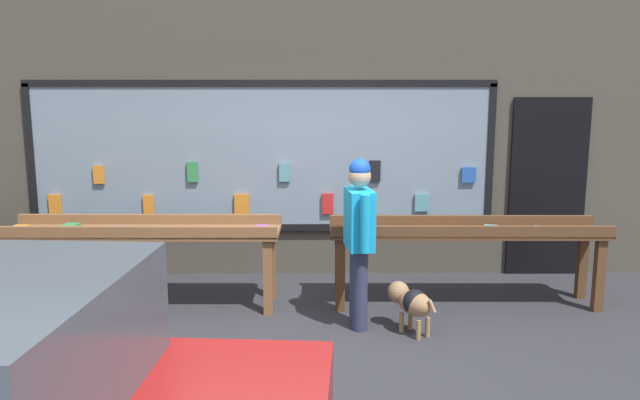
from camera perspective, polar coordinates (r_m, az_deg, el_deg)
ground_plane at (r=5.41m, az=-1.51°, el=-13.76°), size 40.00×40.00×0.00m
shopfront_facade at (r=7.36m, az=-1.25°, el=5.43°), size 8.78×0.29×3.22m
display_table_left at (r=6.54m, az=-15.95°, el=-3.25°), size 2.78×0.70×0.89m
display_table_right at (r=6.51m, az=13.22°, el=-3.33°), size 2.77×0.62×0.88m
person_browsing at (r=5.68m, az=3.60°, el=-2.92°), size 0.27×0.63×1.58m
small_dog at (r=5.76m, az=8.37°, el=-9.15°), size 0.42×0.50×0.44m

